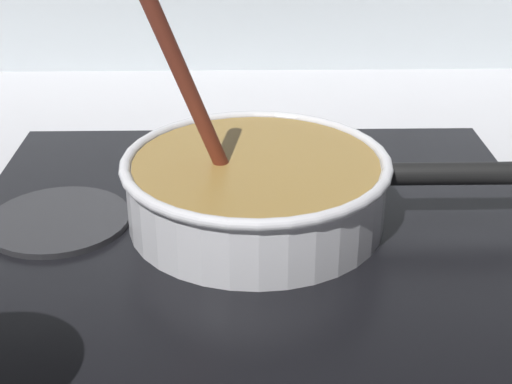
% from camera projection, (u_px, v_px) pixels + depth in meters
% --- Properties ---
extents(hob_plate, '(0.56, 0.48, 0.01)m').
position_uv_depth(hob_plate, '(256.00, 226.00, 0.72)').
color(hob_plate, black).
rests_on(hob_plate, ground).
extents(burner_ring, '(0.18, 0.18, 0.01)m').
position_uv_depth(burner_ring, '(256.00, 217.00, 0.72)').
color(burner_ring, '#592D0C').
rests_on(burner_ring, hob_plate).
extents(spare_burner, '(0.14, 0.14, 0.01)m').
position_uv_depth(spare_burner, '(59.00, 220.00, 0.71)').
color(spare_burner, '#262628').
rests_on(spare_burner, hob_plate).
extents(cooking_pan, '(0.39, 0.25, 0.27)m').
position_uv_depth(cooking_pan, '(257.00, 187.00, 0.70)').
color(cooking_pan, silver).
rests_on(cooking_pan, hob_plate).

